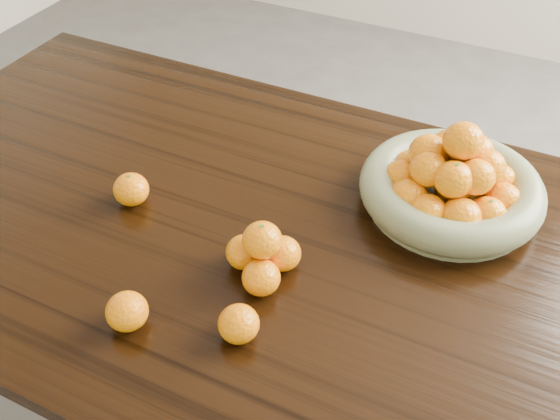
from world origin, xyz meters
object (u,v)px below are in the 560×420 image
at_px(dining_table, 292,268).
at_px(orange_pyramid, 263,255).
at_px(fruit_bowl, 451,184).
at_px(loose_orange_0, 131,189).

bearing_deg(dining_table, orange_pyramid, -94.32).
distance_m(dining_table, fruit_bowl, 0.37).
bearing_deg(loose_orange_0, fruit_bowl, 25.22).
height_order(dining_table, loose_orange_0, loose_orange_0).
bearing_deg(fruit_bowl, loose_orange_0, -154.78).
bearing_deg(dining_table, loose_orange_0, -171.72).
distance_m(dining_table, loose_orange_0, 0.37).
height_order(dining_table, orange_pyramid, orange_pyramid).
bearing_deg(orange_pyramid, loose_orange_0, 169.74).
distance_m(dining_table, orange_pyramid, 0.18).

